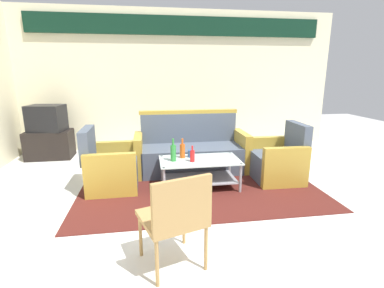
% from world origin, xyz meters
% --- Properties ---
extents(ground_plane, '(14.00, 14.00, 0.00)m').
position_xyz_m(ground_plane, '(0.00, 0.00, 0.00)').
color(ground_plane, white).
extents(wall_back, '(6.52, 0.19, 2.80)m').
position_xyz_m(wall_back, '(0.00, 3.05, 1.48)').
color(wall_back, beige).
rests_on(wall_back, ground).
extents(rug, '(3.27, 2.15, 0.01)m').
position_xyz_m(rug, '(-0.02, 0.75, 0.01)').
color(rug, '#511E19').
rests_on(rug, ground).
extents(couch, '(1.80, 0.74, 0.96)m').
position_xyz_m(couch, '(-0.03, 1.43, 0.32)').
color(couch, '#4C5666').
rests_on(couch, rug).
extents(armchair_left, '(0.71, 0.77, 0.85)m').
position_xyz_m(armchair_left, '(-1.25, 0.88, 0.29)').
color(armchair_left, '#4C5666').
rests_on(armchair_left, rug).
extents(armchair_right, '(0.71, 0.77, 0.85)m').
position_xyz_m(armchair_right, '(1.20, 0.83, 0.29)').
color(armchair_right, '#4C5666').
rests_on(armchair_right, rug).
extents(coffee_table, '(1.10, 0.60, 0.40)m').
position_xyz_m(coffee_table, '(-0.02, 0.70, 0.27)').
color(coffee_table, silver).
rests_on(coffee_table, rug).
extents(bottle_green, '(0.08, 0.08, 0.31)m').
position_xyz_m(bottle_green, '(-0.38, 0.70, 0.53)').
color(bottle_green, '#2D8C38').
rests_on(bottle_green, coffee_table).
extents(bottle_red, '(0.06, 0.06, 0.22)m').
position_xyz_m(bottle_red, '(-0.13, 0.63, 0.49)').
color(bottle_red, red).
rests_on(bottle_red, coffee_table).
extents(bottle_orange, '(0.07, 0.07, 0.28)m').
position_xyz_m(bottle_orange, '(-0.24, 0.83, 0.52)').
color(bottle_orange, '#D85919').
rests_on(bottle_orange, coffee_table).
extents(cup, '(0.08, 0.08, 0.10)m').
position_xyz_m(cup, '(-0.12, 0.85, 0.46)').
color(cup, '#2659A5').
rests_on(cup, coffee_table).
extents(tv_stand, '(0.80, 0.50, 0.52)m').
position_xyz_m(tv_stand, '(-2.55, 2.55, 0.26)').
color(tv_stand, black).
rests_on(tv_stand, ground).
extents(television, '(0.67, 0.54, 0.48)m').
position_xyz_m(television, '(-2.55, 2.55, 0.76)').
color(television, black).
rests_on(television, tv_stand).
extents(wicker_chair, '(0.60, 0.60, 0.84)m').
position_xyz_m(wicker_chair, '(-0.51, -0.96, 0.49)').
color(wicker_chair, '#AD844C').
rests_on(wicker_chair, ground).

